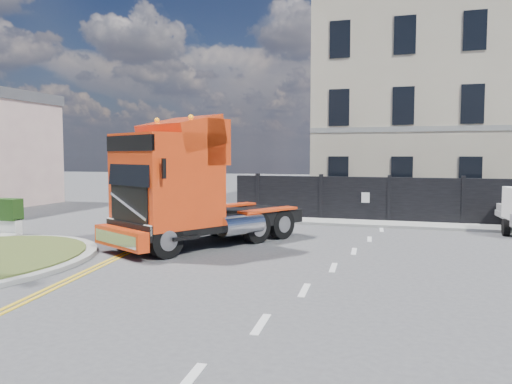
% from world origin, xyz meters
% --- Properties ---
extents(ground, '(120.00, 120.00, 0.00)m').
position_xyz_m(ground, '(0.00, 0.00, 0.00)').
color(ground, '#424244').
rests_on(ground, ground).
extents(hoarding_fence, '(18.80, 0.25, 2.00)m').
position_xyz_m(hoarding_fence, '(6.55, 9.00, 1.00)').
color(hoarding_fence, black).
rests_on(hoarding_fence, ground).
extents(georgian_building, '(12.30, 10.30, 12.80)m').
position_xyz_m(georgian_building, '(6.00, 16.50, 5.77)').
color(georgian_building, beige).
rests_on(georgian_building, ground).
extents(pavement_far, '(20.00, 1.60, 0.12)m').
position_xyz_m(pavement_far, '(6.00, 8.10, 0.06)').
color(pavement_far, gray).
rests_on(pavement_far, ground).
extents(truck, '(5.51, 7.20, 4.09)m').
position_xyz_m(truck, '(-2.10, 1.16, 1.83)').
color(truck, black).
rests_on(truck, ground).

